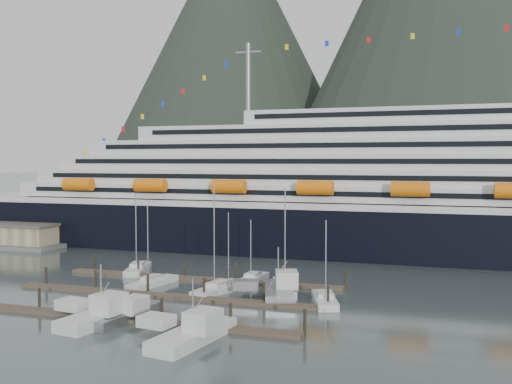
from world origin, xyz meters
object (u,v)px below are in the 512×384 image
sailboat_b (152,283)px  sailboat_e (138,269)px  sailboat_c (232,287)px  sailboat_f (253,279)px  cruise_ship (430,198)px  trawler_c (124,313)px  trawler_d (192,333)px  trawler_b (100,315)px  trawler_e (277,290)px  sailboat_g (284,287)px  sailboat_d (219,289)px  sailboat_h (325,301)px

sailboat_b → sailboat_e: bearing=49.9°
sailboat_c → sailboat_f: bearing=5.6°
cruise_ship → trawler_c: (-34.01, -64.29, -11.21)m
trawler_d → trawler_b: bearing=84.8°
sailboat_b → sailboat_e: sailboat_e is taller
sailboat_b → sailboat_e: size_ratio=0.92×
trawler_e → sailboat_e: bearing=50.2°
sailboat_g → cruise_ship: bearing=-45.2°
cruise_ship → trawler_b: bearing=-118.3°
sailboat_b → trawler_c: size_ratio=1.08×
sailboat_e → trawler_e: 31.21m
sailboat_d → sailboat_h: sailboat_d is taller
sailboat_b → trawler_c: 20.17m
sailboat_c → sailboat_f: 6.42m
sailboat_c → sailboat_d: 2.67m
sailboat_c → trawler_b: sailboat_c is taller
sailboat_g → trawler_e: 4.59m
sailboat_e → sailboat_h: sailboat_e is taller
trawler_b → trawler_d: bearing=-94.6°
sailboat_e → trawler_c: size_ratio=1.17×
sailboat_f → trawler_b: 30.81m
sailboat_d → trawler_d: sailboat_d is taller
cruise_ship → trawler_b: size_ratio=16.59×
sailboat_b → sailboat_e: 12.79m
cruise_ship → sailboat_b: (-40.38, -45.16, -11.62)m
sailboat_d → sailboat_h: bearing=-87.0°
sailboat_e → sailboat_h: bearing=-127.0°
sailboat_b → sailboat_d: sailboat_d is taller
sailboat_b → sailboat_f: (14.15, 7.81, -0.02)m
sailboat_c → trawler_c: 21.65m
sailboat_f → trawler_b: bearing=164.2°
sailboat_b → sailboat_g: size_ratio=0.83×
sailboat_h → sailboat_g: bearing=31.7°
cruise_ship → sailboat_c: size_ratio=17.05×
cruise_ship → sailboat_g: cruise_ship is taller
cruise_ship → sailboat_c: (-27.49, -43.64, -11.64)m
sailboat_h → trawler_e: bearing=57.9°
sailboat_b → sailboat_h: sailboat_b is taller
trawler_d → cruise_ship: bearing=-9.2°
cruise_ship → trawler_e: (-19.41, -46.41, -11.05)m
sailboat_e → trawler_c: 32.41m
sailboat_b → trawler_b: bearing=-158.2°
sailboat_g → trawler_c: 26.65m
sailboat_g → trawler_c: bearing=127.3°
sailboat_c → sailboat_g: 8.07m
sailboat_d → trawler_b: size_ratio=1.34×
cruise_ship → trawler_e: bearing=-112.7°
trawler_c → sailboat_c: bearing=-11.5°
sailboat_c → cruise_ship: bearing=-15.4°
sailboat_d → trawler_b: (-7.15, -20.60, 0.54)m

